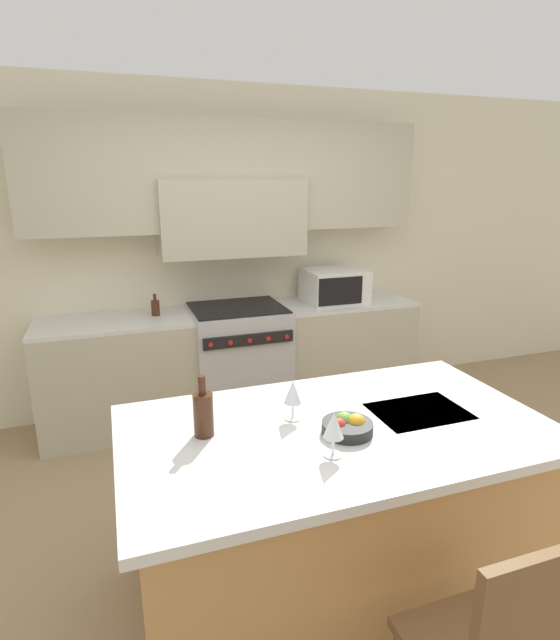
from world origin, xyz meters
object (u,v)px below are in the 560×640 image
Objects in this scene: wine_glass_far at (293,393)px; oil_bottle_on_counter at (155,307)px; wine_glass_near at (334,426)px; range_stove at (239,361)px; wine_bottle at (203,413)px; fruit_bowl at (347,426)px; microwave at (334,286)px.

oil_bottle_on_counter is at bearing 101.89° from wine_glass_far.
wine_glass_near is 1.09× the size of oil_bottle_on_counter.
wine_glass_far is at bearing -96.96° from range_stove.
range_stove is 5.43× the size of oil_bottle_on_counter.
wine_bottle is at bearing -178.05° from wine_glass_far.
fruit_bowl is (0.59, -0.18, -0.07)m from wine_bottle.
microwave is 2.66× the size of wine_glass_near.
wine_glass_far is at bearing 96.69° from wine_glass_near.
microwave is at bearing 66.37° from fruit_bowl.
wine_bottle is at bearing -89.84° from oil_bottle_on_counter.
fruit_bowl is at bearing -16.89° from wine_bottle.
microwave is at bearing 52.03° from wine_bottle.
range_stove is at bearing -4.85° from oil_bottle_on_counter.
range_stove is at bearing 85.11° from wine_glass_near.
range_stove is 4.98× the size of wine_glass_far.
microwave is 2.66× the size of wine_glass_far.
wine_bottle reaches higher than wine_glass_near.
range_stove is at bearing -178.78° from microwave.
wine_glass_near is at bearing -83.31° from wine_glass_far.
fruit_bowl is at bearing -46.94° from wine_glass_far.
wine_bottle is 0.41m from wine_glass_far.
wine_glass_far reaches higher than range_stove.
wine_bottle is 1.99m from oil_bottle_on_counter.
microwave reaches higher than fruit_bowl.
fruit_bowl is at bearing -113.63° from microwave.
fruit_bowl is 2.25m from oil_bottle_on_counter.
wine_glass_far is at bearing -119.87° from microwave.
wine_glass_near reaches higher than range_stove.
wine_glass_far is at bearing -78.11° from oil_bottle_on_counter.
oil_bottle_on_counter is (-1.53, 0.04, -0.08)m from microwave.
wine_glass_near is 0.35m from wine_glass_far.
wine_glass_near reaches higher than fruit_bowl.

